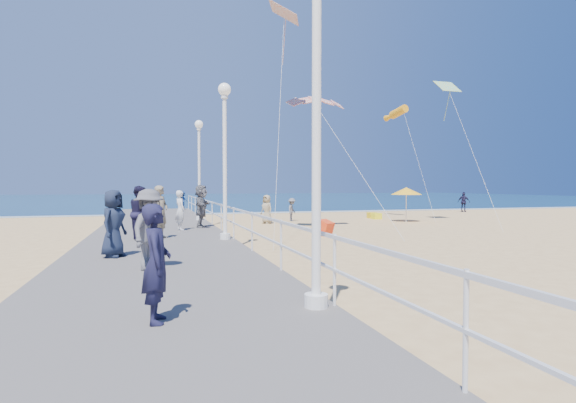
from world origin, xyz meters
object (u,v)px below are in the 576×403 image
object	(u,v)px
beach_walker_c	(267,209)
beach_chair_left	(376,216)
lamp_post_far	(199,159)
spectator_5	(201,206)
spectator_6	(161,212)
beach_walker_b	(464,202)
spectator_7	(140,213)
spectator_0	(157,263)
beach_walker_a	(292,210)
woman_holding_toddler	(180,210)
box_kite	(325,229)
spectator_4	(113,223)
spectator_2	(149,230)
toddler_held	(184,200)
beach_chair_right	(372,215)
lamp_post_near	(317,89)
lamp_post_mid	(225,144)
beach_umbrella	(406,191)

from	to	relation	value
beach_walker_c	beach_chair_left	world-z (taller)	beach_walker_c
lamp_post_far	spectator_5	world-z (taller)	lamp_post_far
spectator_6	beach_walker_b	world-z (taller)	spectator_6
lamp_post_far	spectator_7	bearing A→B (deg)	-108.76
spectator_0	spectator_7	distance (m)	9.90
spectator_5	beach_walker_a	distance (m)	9.57
lamp_post_far	woman_holding_toddler	world-z (taller)	lamp_post_far
lamp_post_far	box_kite	size ratio (longest dim) A/B	8.87
spectator_6	spectator_4	bearing A→B (deg)	-169.34
spectator_2	box_kite	xyz separation A→B (m)	(7.42, 8.50, -0.98)
lamp_post_far	toddler_held	size ratio (longest dim) A/B	7.00
spectator_2	beach_chair_right	bearing A→B (deg)	-13.02
spectator_0	beach_chair_right	distance (m)	26.05
toddler_held	box_kite	distance (m)	6.29
woman_holding_toddler	beach_chair_right	size ratio (longest dim) A/B	2.99
lamp_post_near	spectator_0	distance (m)	3.38
spectator_4	spectator_0	bearing A→B (deg)	-143.82
woman_holding_toddler	spectator_5	xyz separation A→B (m)	(0.96, 1.02, 0.12)
lamp_post_far	spectator_2	bearing A→B (deg)	-99.76
woman_holding_toddler	toddler_held	bearing A→B (deg)	-63.54
woman_holding_toddler	spectator_7	world-z (taller)	spectator_7
lamp_post_far	toddler_held	distance (m)	5.70
lamp_post_mid	spectator_0	bearing A→B (deg)	-104.23
woman_holding_toddler	beach_umbrella	xyz separation A→B (m)	(13.92, 5.50, 0.69)
beach_umbrella	spectator_0	bearing A→B (deg)	-129.32
spectator_6	beach_walker_c	size ratio (longest dim) A/B	1.08
lamp_post_near	beach_walker_a	size ratio (longest dim) A/B	3.65
lamp_post_far	spectator_2	xyz separation A→B (m)	(-2.43, -14.14, -2.38)
woman_holding_toddler	toddler_held	world-z (taller)	woman_holding_toddler
spectator_6	beach_chair_left	world-z (taller)	spectator_6
lamp_post_far	spectator_4	distance (m)	12.71
spectator_0	lamp_post_far	bearing A→B (deg)	-3.86
toddler_held	beach_walker_b	xyz separation A→B (m)	(24.26, 13.36, -0.78)
spectator_4	beach_chair_right	bearing A→B (deg)	-18.07
lamp_post_near	beach_walker_c	distance (m)	20.00
woman_holding_toddler	beach_chair_left	bearing A→B (deg)	-77.15
spectator_4	beach_walker_c	size ratio (longest dim) A/B	1.02
spectator_6	beach_walker_b	xyz separation A→B (m)	(25.22, 16.29, -0.47)
lamp_post_far	woman_holding_toddler	distance (m)	6.03
spectator_7	beach_umbrella	distance (m)	17.53
beach_umbrella	lamp_post_far	bearing A→B (deg)	-179.37
beach_walker_a	beach_walker_c	bearing A→B (deg)	158.59
box_kite	beach_walker_c	bearing A→B (deg)	68.50
spectator_7	beach_chair_left	size ratio (longest dim) A/B	3.34
spectator_4	spectator_2	bearing A→B (deg)	-130.43
lamp_post_mid	beach_umbrella	size ratio (longest dim) A/B	2.49
beach_walker_a	beach_chair_left	xyz separation A→B (m)	(5.91, -0.06, -0.53)
beach_umbrella	toddler_held	bearing A→B (deg)	-158.78
toddler_held	beach_walker_c	world-z (taller)	toddler_held
box_kite	beach_umbrella	bearing A→B (deg)	8.01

